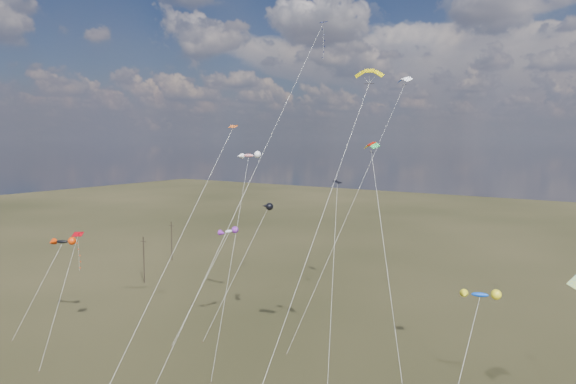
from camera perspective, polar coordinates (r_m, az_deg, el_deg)
The scene contains 14 objects.
utility_pole_near at distance 92.56m, azimuth -15.73°, elevation -7.21°, with size 1.40×0.20×8.00m.
utility_pole_far at distance 107.51m, azimuth -12.81°, elevation -5.31°, with size 1.40×0.20×8.00m.
diamond_navy_tall at distance 64.98m, azimuth 2.61°, elevation 14.01°, with size 1.18×33.01×39.64m.
diamond_black_mid at distance 54.55m, azimuth 5.21°, elevation -5.14°, with size 6.46×13.35×20.10m.
diamond_red_low at distance 67.39m, azimuth -22.37°, elevation -6.49°, with size 4.79×8.79×13.47m.
diamond_orange_center at distance 49.43m, azimuth -10.77°, elevation -2.55°, with size 0.97×20.01×26.20m.
parafoil_yellow at distance 46.99m, azimuth 8.95°, elevation 12.97°, with size 3.33×19.65×31.37m.
parafoil_blue_white at distance 71.46m, azimuth 12.74°, elevation 12.03°, with size 7.27×20.25×33.37m.
parafoil_tricolor at distance 52.90m, azimuth 9.30°, elevation 5.07°, with size 11.04×14.14×24.76m.
novelty_black_orange at distance 74.23m, azimuth -23.83°, elevation -5.09°, with size 3.27×8.54×11.86m.
novelty_orange_black at distance 65.51m, azimuth -2.27°, elevation -1.63°, with size 5.35×9.54×16.77m.
novelty_white_purple at distance 65.18m, azimuth -6.62°, elevation -4.41°, with size 3.59×8.71×13.66m.
novelty_redwhite_stripe at distance 68.71m, azimuth -4.41°, elevation 3.98°, with size 9.84×17.58×23.11m.
novelty_blue_yellow at distance 36.51m, azimuth 20.51°, elevation -10.81°, with size 2.57×8.53×15.00m.
Camera 1 is at (30.94, -28.18, 24.79)m, focal length 32.00 mm.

